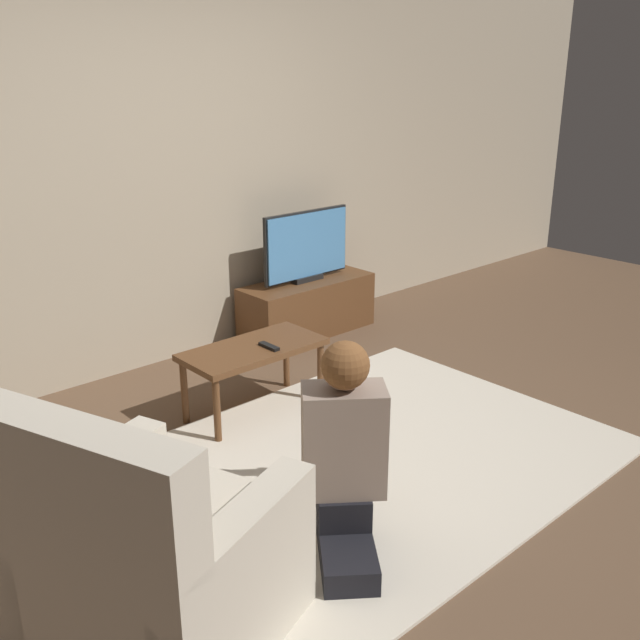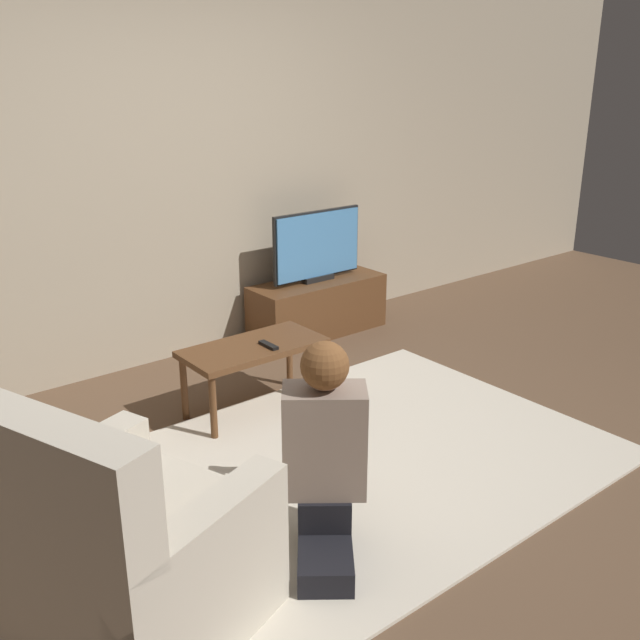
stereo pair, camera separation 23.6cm
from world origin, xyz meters
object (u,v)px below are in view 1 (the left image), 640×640
coffee_table (254,355)px  armchair (153,564)px  tv (307,246)px  person_kneeling (344,447)px

coffee_table → armchair: (-1.34, -1.19, -0.05)m
tv → armchair: size_ratio=0.76×
armchair → person_kneeling: armchair is taller
tv → armchair: 3.20m
tv → person_kneeling: bearing=-128.0°
tv → coffee_table: tv is taller
tv → coffee_table: size_ratio=0.94×
tv → person_kneeling: size_ratio=0.85×
tv → person_kneeling: (-1.61, -2.06, -0.22)m
armchair → person_kneeling: 0.87m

